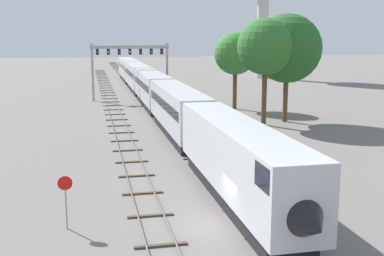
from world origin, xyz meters
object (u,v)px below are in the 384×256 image
(trackside_tree_mid, at_px, (266,47))
(signal_gantry, at_px, (130,58))
(trackside_tree_right, at_px, (287,49))
(passenger_train, at_px, (151,88))
(stop_sign, at_px, (66,195))
(trackside_tree_left, at_px, (235,54))

(trackside_tree_mid, bearing_deg, signal_gantry, 117.23)
(trackside_tree_mid, bearing_deg, trackside_tree_right, 27.14)
(passenger_train, relative_size, stop_sign, 35.18)
(signal_gantry, bearing_deg, trackside_tree_left, -43.52)
(stop_sign, distance_m, trackside_tree_right, 37.15)
(passenger_train, height_order, signal_gantry, signal_gantry)
(passenger_train, bearing_deg, trackside_tree_right, -48.09)
(passenger_train, xyz_separation_m, signal_gantry, (-2.25, 7.79, 3.86))
(passenger_train, distance_m, stop_sign, 44.26)
(passenger_train, bearing_deg, trackside_tree_left, -23.15)
(signal_gantry, xyz_separation_m, stop_sign, (-7.75, -50.90, -4.59))
(passenger_train, bearing_deg, signal_gantry, 106.11)
(stop_sign, relative_size, trackside_tree_left, 0.28)
(signal_gantry, bearing_deg, trackside_tree_right, -55.32)
(stop_sign, bearing_deg, trackside_tree_mid, 51.94)
(stop_sign, distance_m, trackside_tree_left, 44.12)
(passenger_train, relative_size, trackside_tree_right, 8.16)
(stop_sign, bearing_deg, trackside_tree_left, 61.58)
(stop_sign, height_order, trackside_tree_right, trackside_tree_right)
(trackside_tree_left, bearing_deg, stop_sign, -118.42)
(passenger_train, height_order, trackside_tree_right, trackside_tree_right)
(signal_gantry, relative_size, stop_sign, 4.20)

